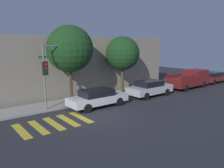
# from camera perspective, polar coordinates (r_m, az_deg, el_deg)

# --- Properties ---
(ground_plane) EXTENTS (60.00, 60.00, 0.00)m
(ground_plane) POSITION_cam_1_polar(r_m,az_deg,el_deg) (14.09, -3.77, -8.88)
(ground_plane) COLOR #28282D
(sidewalk) EXTENTS (26.00, 2.32, 0.14)m
(sidewalk) POSITION_cam_1_polar(r_m,az_deg,el_deg) (17.69, -11.84, -4.87)
(sidewalk) COLOR gray
(sidewalk) RESTS_ON ground
(building_row) EXTENTS (26.00, 6.00, 5.36)m
(building_row) POSITION_cam_1_polar(r_m,az_deg,el_deg) (21.38, -17.59, 4.56)
(building_row) COLOR gray
(building_row) RESTS_ON ground
(crosswalk) EXTENTS (4.15, 2.60, 0.00)m
(crosswalk) POSITION_cam_1_polar(r_m,az_deg,el_deg) (13.58, -14.99, -9.95)
(crosswalk) COLOR gold
(crosswalk) RESTS_ON ground
(traffic_light_pole) EXTENTS (2.03, 0.56, 4.68)m
(traffic_light_pole) POSITION_cam_1_polar(r_m,az_deg,el_deg) (15.59, -15.99, 4.69)
(traffic_light_pole) COLOR slate
(traffic_light_pole) RESTS_ON ground
(sedan_near_corner) EXTENTS (4.58, 1.76, 1.35)m
(sedan_near_corner) POSITION_cam_1_polar(r_m,az_deg,el_deg) (16.35, -3.76, -3.55)
(sedan_near_corner) COLOR silver
(sedan_near_corner) RESTS_ON ground
(sedan_middle) EXTENTS (4.41, 1.85, 1.44)m
(sedan_middle) POSITION_cam_1_polar(r_m,az_deg,el_deg) (20.06, 9.82, -1.00)
(sedan_middle) COLOR #B7BABF
(sedan_middle) RESTS_ON ground
(pickup_truck) EXTENTS (5.29, 1.99, 1.89)m
(pickup_truck) POSITION_cam_1_polar(r_m,az_deg,el_deg) (25.07, 19.62, 1.21)
(pickup_truck) COLOR maroon
(pickup_truck) RESTS_ON ground
(sedan_far_end) EXTENTS (4.26, 1.87, 1.32)m
(sedan_far_end) POSITION_cam_1_polar(r_m,az_deg,el_deg) (29.48, 24.86, 1.65)
(sedan_far_end) COLOR maroon
(sedan_far_end) RESTS_ON ground
(tree_near_corner) EXTENTS (3.64, 3.64, 6.12)m
(tree_near_corner) POSITION_cam_1_polar(r_m,az_deg,el_deg) (17.45, -10.93, 8.98)
(tree_near_corner) COLOR #42301E
(tree_near_corner) RESTS_ON ground
(tree_midblock) EXTENTS (3.15, 3.15, 5.39)m
(tree_midblock) POSITION_cam_1_polar(r_m,az_deg,el_deg) (20.53, 2.77, 7.94)
(tree_midblock) COLOR #4C3823
(tree_midblock) RESTS_ON ground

